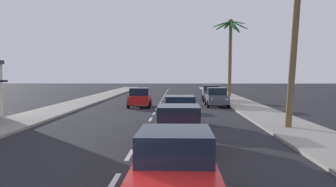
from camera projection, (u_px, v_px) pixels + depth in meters
sidewalk_right at (269, 116)px, 26.23m from camera, size 3.20×110.00×0.14m
sidewalk_left at (37, 116)px, 26.60m from camera, size 3.20×110.00×0.14m
lane_markings at (158, 118)px, 26.08m from camera, size 4.28×86.64×0.01m
sedan_lead_at_stop_bar at (175, 168)px, 8.60m from camera, size 1.97×4.46×1.68m
sedan_third_in_queue at (179, 127)px, 15.25m from camera, size 1.99×4.47×1.68m
sedan_fifth_in_queue at (180, 111)px, 21.90m from camera, size 2.02×4.48×1.68m
sedan_oncoming_far at (140, 97)px, 34.35m from camera, size 2.04×4.49×1.68m
sedan_parked_nearest_kerb at (211, 93)px, 42.21m from camera, size 2.02×4.48×1.68m
sedan_parked_mid_kerb at (217, 97)px, 34.93m from camera, size 1.95×4.45×1.68m
palm_right_second at (297, 2)px, 20.21m from camera, size 4.30×4.55×9.03m
palm_right_farthest at (230, 44)px, 48.05m from camera, size 4.46×4.35×9.56m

